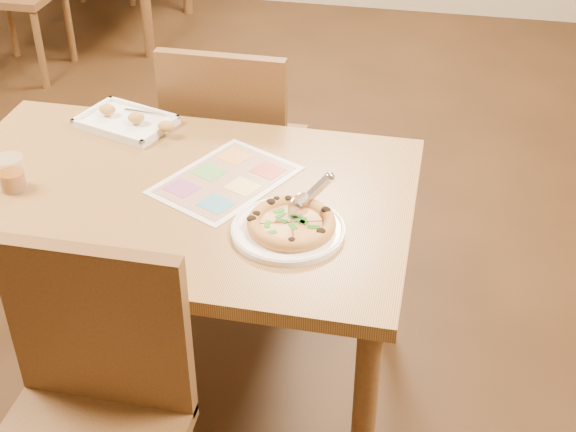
% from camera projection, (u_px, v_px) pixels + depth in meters
% --- Properties ---
extents(dining_table, '(1.30, 0.85, 0.72)m').
position_uv_depth(dining_table, '(174.00, 217.00, 2.21)').
color(dining_table, olive).
rests_on(dining_table, ground).
extents(chair_near, '(0.42, 0.42, 0.47)m').
position_uv_depth(chair_near, '(89.00, 394.00, 1.76)').
color(chair_near, brown).
rests_on(chair_near, ground).
extents(chair_far, '(0.42, 0.42, 0.47)m').
position_uv_depth(chair_far, '(232.00, 136.00, 2.73)').
color(chair_far, brown).
rests_on(chair_far, ground).
extents(plate, '(0.36, 0.36, 0.02)m').
position_uv_depth(plate, '(288.00, 230.00, 2.00)').
color(plate, white).
rests_on(plate, dining_table).
extents(pizza, '(0.22, 0.22, 0.03)m').
position_uv_depth(pizza, '(291.00, 223.00, 1.99)').
color(pizza, '#D78E49').
rests_on(pizza, plate).
extents(pizza_cutter, '(0.09, 0.13, 0.09)m').
position_uv_depth(pizza_cutter, '(309.00, 196.00, 1.99)').
color(pizza_cutter, silver).
rests_on(pizza_cutter, pizza).
extents(appetizer_tray, '(0.33, 0.26, 0.05)m').
position_uv_depth(appetizer_tray, '(128.00, 122.00, 2.46)').
color(appetizer_tray, white).
rests_on(appetizer_tray, dining_table).
extents(glass_tumbler, '(0.08, 0.08, 0.10)m').
position_uv_depth(glass_tumbler, '(12.00, 175.00, 2.15)').
color(glass_tumbler, '#7B3C09').
rests_on(glass_tumbler, dining_table).
extents(menu, '(0.41, 0.46, 0.00)m').
position_uv_depth(menu, '(226.00, 180.00, 2.21)').
color(menu, silver).
rests_on(menu, dining_table).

